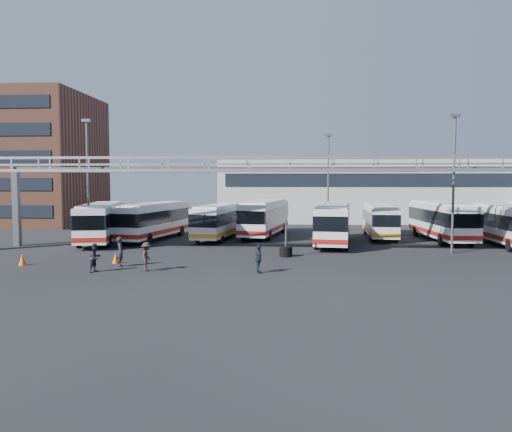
# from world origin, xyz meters

# --- Properties ---
(ground) EXTENTS (140.00, 140.00, 0.00)m
(ground) POSITION_xyz_m (0.00, 0.00, 0.00)
(ground) COLOR black
(ground) RESTS_ON ground
(gantry) EXTENTS (51.40, 5.15, 7.10)m
(gantry) POSITION_xyz_m (0.00, 5.87, 5.51)
(gantry) COLOR gray
(gantry) RESTS_ON ground
(apartment_building) EXTENTS (18.00, 15.00, 16.00)m
(apartment_building) POSITION_xyz_m (-34.00, 30.00, 8.00)
(apartment_building) COLOR brown
(apartment_building) RESTS_ON ground
(warehouse) EXTENTS (42.00, 14.00, 8.00)m
(warehouse) POSITION_xyz_m (12.00, 38.00, 4.00)
(warehouse) COLOR #9E9E99
(warehouse) RESTS_ON ground
(light_pole_left) EXTENTS (0.70, 0.35, 10.21)m
(light_pole_left) POSITION_xyz_m (-16.00, 8.00, 5.73)
(light_pole_left) COLOR #4C4F54
(light_pole_left) RESTS_ON ground
(light_pole_mid) EXTENTS (0.70, 0.35, 10.21)m
(light_pole_mid) POSITION_xyz_m (12.00, 7.00, 5.73)
(light_pole_mid) COLOR #4C4F54
(light_pole_mid) RESTS_ON ground
(light_pole_back) EXTENTS (0.70, 0.35, 10.21)m
(light_pole_back) POSITION_xyz_m (4.00, 22.00, 5.73)
(light_pole_back) COLOR #4C4F54
(light_pole_back) RESTS_ON ground
(bus_1) EXTENTS (4.76, 11.50, 3.41)m
(bus_1) POSITION_xyz_m (-16.37, 11.59, 1.88)
(bus_1) COLOR silver
(bus_1) RESTS_ON ground
(bus_2) EXTENTS (4.46, 11.34, 3.36)m
(bus_2) POSITION_xyz_m (-12.36, 13.99, 1.86)
(bus_2) COLOR silver
(bus_2) RESTS_ON ground
(bus_3) EXTENTS (3.81, 10.72, 3.18)m
(bus_3) POSITION_xyz_m (-6.50, 15.11, 1.76)
(bus_3) COLOR silver
(bus_3) RESTS_ON ground
(bus_4) EXTENTS (4.49, 11.68, 3.46)m
(bus_4) POSITION_xyz_m (-2.41, 17.48, 1.92)
(bus_4) COLOR silver
(bus_4) RESTS_ON ground
(bus_5) EXTENTS (4.02, 11.51, 3.43)m
(bus_5) POSITION_xyz_m (3.68, 11.72, 1.89)
(bus_5) COLOR silver
(bus_5) RESTS_ON ground
(bus_6) EXTENTS (3.06, 10.41, 3.12)m
(bus_6) POSITION_xyz_m (8.47, 16.95, 1.73)
(bus_6) COLOR silver
(bus_6) RESTS_ON ground
(bus_7) EXTENTS (3.08, 11.56, 3.48)m
(bus_7) POSITION_xyz_m (13.56, 14.89, 1.93)
(bus_7) COLOR silver
(bus_7) RESTS_ON ground
(bus_8) EXTENTS (2.82, 11.11, 3.36)m
(bus_8) POSITION_xyz_m (17.82, 11.50, 1.86)
(bus_8) COLOR silver
(bus_8) RESTS_ON ground
(pedestrian_a) EXTENTS (0.67, 0.80, 1.87)m
(pedestrian_a) POSITION_xyz_m (-10.61, -0.28, 0.94)
(pedestrian_a) COLOR black
(pedestrian_a) RESTS_ON ground
(pedestrian_b) EXTENTS (0.87, 0.99, 1.70)m
(pedestrian_b) POSITION_xyz_m (-11.44, -2.25, 0.85)
(pedestrian_b) COLOR #241F2B
(pedestrian_b) RESTS_ON ground
(pedestrian_c) EXTENTS (0.74, 1.17, 1.73)m
(pedestrian_c) POSITION_xyz_m (-8.51, -1.75, 0.87)
(pedestrian_c) COLOR #2F201F
(pedestrian_c) RESTS_ON ground
(pedestrian_d) EXTENTS (0.66, 1.04, 1.65)m
(pedestrian_d) POSITION_xyz_m (-1.83, -1.96, 0.82)
(pedestrian_d) COLOR black
(pedestrian_d) RESTS_ON ground
(cone_left) EXTENTS (0.59, 0.59, 0.73)m
(cone_left) POSITION_xyz_m (-16.99, -0.27, 0.37)
(cone_left) COLOR #E2590C
(cone_left) RESTS_ON ground
(cone_right) EXTENTS (0.54, 0.54, 0.67)m
(cone_right) POSITION_xyz_m (-11.36, 0.93, 0.34)
(cone_right) COLOR #E2590C
(cone_right) RESTS_ON ground
(tire_stack) EXTENTS (0.91, 0.91, 2.61)m
(tire_stack) POSITION_xyz_m (-0.29, 4.50, 0.44)
(tire_stack) COLOR black
(tire_stack) RESTS_ON ground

